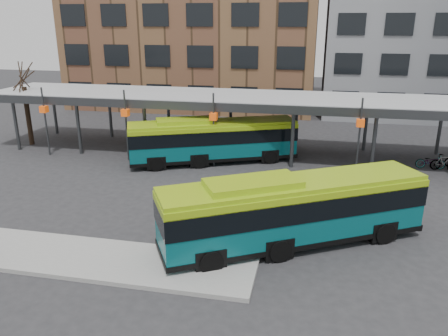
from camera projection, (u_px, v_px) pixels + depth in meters
ground at (231, 238)px, 19.21m from camera, size 120.00×120.00×0.00m
boarding_island at (82, 257)px, 17.46m from camera, size 14.00×3.00×0.18m
canopy at (266, 100)px, 29.91m from camera, size 40.00×6.53×4.80m
tree at (28, 113)px, 33.03m from camera, size 1.64×1.64×5.60m
building_brick at (197, 2)px, 47.30m from camera, size 26.00×14.00×22.00m
bus_front at (293, 209)px, 18.18m from camera, size 11.06×7.70×3.13m
bus_rear at (212, 139)px, 29.05m from camera, size 11.08×6.57×3.05m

